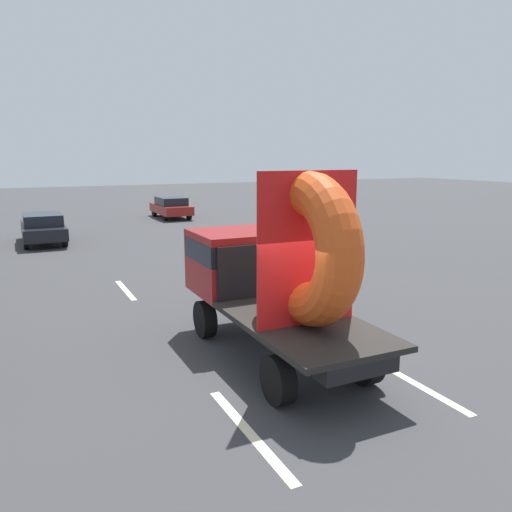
# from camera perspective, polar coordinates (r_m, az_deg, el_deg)

# --- Properties ---
(ground_plane) EXTENTS (120.00, 120.00, 0.00)m
(ground_plane) POSITION_cam_1_polar(r_m,az_deg,el_deg) (9.53, 6.26, -13.01)
(ground_plane) COLOR #38383A
(flatbed_truck) EXTENTS (2.02, 5.33, 3.66)m
(flatbed_truck) POSITION_cam_1_polar(r_m,az_deg,el_deg) (9.88, 1.64, -1.50)
(flatbed_truck) COLOR black
(flatbed_truck) RESTS_ON ground_plane
(distant_sedan) EXTENTS (1.76, 4.11, 1.34)m
(distant_sedan) POSITION_cam_1_polar(r_m,az_deg,el_deg) (24.65, -22.77, 2.98)
(distant_sedan) COLOR black
(distant_sedan) RESTS_ON ground_plane
(lane_dash_left_near) EXTENTS (0.16, 2.74, 0.01)m
(lane_dash_left_near) POSITION_cam_1_polar(r_m,az_deg,el_deg) (7.71, -0.81, -19.14)
(lane_dash_left_near) COLOR beige
(lane_dash_left_near) RESTS_ON ground_plane
(lane_dash_left_far) EXTENTS (0.16, 2.38, 0.01)m
(lane_dash_left_far) POSITION_cam_1_polar(r_m,az_deg,el_deg) (15.45, -14.43, -3.71)
(lane_dash_left_far) COLOR beige
(lane_dash_left_far) RESTS_ON ground_plane
(lane_dash_right_near) EXTENTS (0.16, 2.19, 0.01)m
(lane_dash_right_near) POSITION_cam_1_polar(r_m,az_deg,el_deg) (9.42, 18.10, -13.80)
(lane_dash_right_near) COLOR beige
(lane_dash_right_near) RESTS_ON ground_plane
(lane_dash_right_far) EXTENTS (0.16, 2.39, 0.01)m
(lane_dash_right_far) POSITION_cam_1_polar(r_m,az_deg,el_deg) (15.83, -2.28, -3.00)
(lane_dash_right_far) COLOR beige
(lane_dash_right_far) RESTS_ON ground_plane
(oncoming_car) EXTENTS (1.72, 4.02, 1.31)m
(oncoming_car) POSITION_cam_1_polar(r_m,az_deg,el_deg) (32.40, -9.51, 5.47)
(oncoming_car) COLOR black
(oncoming_car) RESTS_ON ground_plane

